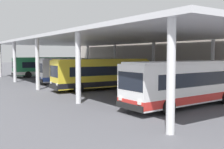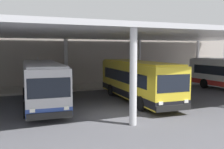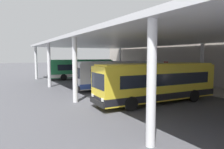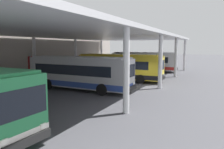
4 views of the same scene
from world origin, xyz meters
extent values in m
plane|color=#47474C|center=(0.00, 0.00, 0.00)|extent=(200.00, 200.00, 0.00)
cube|color=#A39E93|center=(0.00, 11.75, 0.09)|extent=(42.00, 4.50, 0.18)
cube|color=#ADA399|center=(0.00, 15.00, 3.28)|extent=(48.00, 1.60, 6.57)
cube|color=silver|center=(0.00, 5.50, 5.40)|extent=(40.00, 17.00, 0.30)
cylinder|color=silver|center=(-9.25, -2.50, 2.62)|extent=(0.40, 0.40, 5.25)
cylinder|color=silver|center=(0.00, -2.50, 2.62)|extent=(0.40, 0.40, 5.25)
cylinder|color=silver|center=(0.00, 13.50, 2.62)|extent=(0.40, 0.40, 5.25)
cylinder|color=silver|center=(9.25, -2.50, 2.62)|extent=(0.40, 0.40, 5.25)
cylinder|color=silver|center=(9.25, 13.50, 2.62)|extent=(0.40, 0.40, 5.25)
cylinder|color=silver|center=(18.50, -2.50, 2.62)|extent=(0.40, 0.40, 5.25)
cylinder|color=silver|center=(18.50, 13.50, 2.62)|extent=(0.40, 0.40, 5.25)
cube|color=black|center=(-16.03, -1.00, 2.05)|extent=(2.30, 0.26, 1.10)
cube|color=black|center=(-16.03, -1.09, 0.55)|extent=(2.46, 0.31, 0.36)
cube|color=yellow|center=(-16.03, -0.97, 2.87)|extent=(1.75, 0.22, 0.28)
cube|color=white|center=(-16.93, -1.03, 0.90)|extent=(0.28, 0.10, 0.20)
cube|color=white|center=(-15.13, -1.14, 0.90)|extent=(0.28, 0.10, 0.20)
cylinder|color=black|center=(-14.69, 0.84, 0.50)|extent=(0.34, 1.01, 1.00)
cube|color=#B7B7BC|center=(-3.86, 4.34, 1.70)|extent=(3.16, 10.54, 2.70)
cube|color=#2D4799|center=(-3.86, 4.34, 0.70)|extent=(3.18, 10.56, 0.50)
cube|color=black|center=(-3.85, 4.49, 2.00)|extent=(3.08, 8.67, 0.90)
cube|color=black|center=(-4.19, -0.80, 2.05)|extent=(2.30, 0.27, 1.10)
cube|color=black|center=(-4.20, -0.89, 0.55)|extent=(2.46, 0.32, 0.36)
cube|color=silver|center=(-3.86, 4.34, 3.11)|extent=(2.94, 10.11, 0.12)
cube|color=yellow|center=(-4.19, -0.77, 2.87)|extent=(1.75, 0.23, 0.28)
cube|color=white|center=(-5.10, -0.82, 0.90)|extent=(0.28, 0.10, 0.20)
cube|color=white|center=(-3.30, -0.93, 0.90)|extent=(0.28, 0.10, 0.20)
cylinder|color=black|center=(-5.29, 1.21, 0.50)|extent=(0.34, 1.02, 1.00)
cylinder|color=black|center=(-2.85, 1.05, 0.50)|extent=(0.34, 1.02, 1.00)
cylinder|color=black|center=(-4.90, 7.28, 0.50)|extent=(0.34, 1.02, 1.00)
cylinder|color=black|center=(-2.46, 7.12, 0.50)|extent=(0.34, 1.02, 1.00)
cube|color=yellow|center=(3.38, 3.23, 1.70)|extent=(3.13, 10.53, 2.70)
cube|color=black|center=(3.38, 3.23, 0.70)|extent=(3.15, 10.55, 0.50)
cube|color=black|center=(3.39, 3.38, 2.00)|extent=(3.05, 8.67, 0.90)
cube|color=black|center=(3.07, -1.91, 2.05)|extent=(2.30, 0.26, 1.10)
cube|color=black|center=(3.06, -2.00, 0.55)|extent=(2.46, 0.31, 0.36)
cube|color=yellow|center=(3.38, 3.23, 3.11)|extent=(2.90, 10.11, 0.12)
cube|color=yellow|center=(3.07, -1.88, 2.87)|extent=(1.75, 0.23, 0.28)
cube|color=white|center=(2.16, -1.93, 0.90)|extent=(0.28, 0.10, 0.20)
cube|color=white|center=(3.96, -2.04, 0.90)|extent=(0.28, 0.10, 0.20)
cylinder|color=black|center=(1.96, 0.09, 0.50)|extent=(0.34, 1.02, 1.00)
cylinder|color=black|center=(4.41, -0.06, 0.50)|extent=(0.34, 1.02, 1.00)
cylinder|color=black|center=(2.33, 6.16, 0.50)|extent=(0.34, 1.02, 1.00)
cylinder|color=black|center=(4.78, 6.01, 0.50)|extent=(0.34, 1.02, 1.00)
cube|color=white|center=(14.42, 3.43, 1.70)|extent=(2.75, 10.46, 2.70)
cube|color=red|center=(14.42, 3.43, 0.70)|extent=(2.77, 10.48, 0.50)
cube|color=black|center=(14.41, 3.58, 2.00)|extent=(2.75, 8.59, 0.90)
cube|color=black|center=(14.54, -1.72, 2.05)|extent=(2.30, 0.18, 1.10)
cube|color=black|center=(14.54, -1.81, 0.55)|extent=(2.45, 0.22, 0.36)
cube|color=white|center=(14.42, 3.43, 3.11)|extent=(2.54, 10.04, 0.12)
cube|color=yellow|center=(14.54, -1.69, 2.87)|extent=(1.75, 0.16, 0.28)
cube|color=white|center=(13.64, -1.82, 0.90)|extent=(0.28, 0.09, 0.20)
cube|color=white|center=(15.44, -1.78, 0.90)|extent=(0.28, 0.09, 0.20)
cylinder|color=black|center=(13.27, 0.18, 0.50)|extent=(0.30, 1.01, 1.00)
cylinder|color=black|center=(15.72, 0.24, 0.50)|extent=(0.30, 1.01, 1.00)
cylinder|color=black|center=(13.12, 6.26, 0.50)|extent=(0.30, 1.01, 1.00)
cylinder|color=black|center=(15.57, 6.32, 0.50)|extent=(0.30, 1.01, 1.00)
cube|color=#4C515B|center=(8.03, 11.75, 0.63)|extent=(1.80, 0.44, 0.08)
cube|color=#4C515B|center=(8.03, 11.95, 0.88)|extent=(1.80, 0.06, 0.44)
cube|color=#2D2D33|center=(7.33, 11.75, 0.41)|extent=(0.10, 0.36, 0.45)
cube|color=#2D2D33|center=(8.73, 11.75, 0.41)|extent=(0.10, 0.36, 0.45)
cylinder|color=maroon|center=(10.42, 12.03, 0.63)|extent=(0.48, 0.48, 0.90)
cylinder|color=black|center=(10.42, 12.03, 1.12)|extent=(0.52, 0.52, 0.08)
cylinder|color=#B2B2B7|center=(-3.35, 10.95, 1.78)|extent=(0.12, 0.12, 3.20)
cube|color=#B22323|center=(-3.35, 10.93, 2.16)|extent=(0.70, 0.04, 1.80)
camera|label=1|loc=(26.94, -11.36, 3.63)|focal=42.72mm
camera|label=2|loc=(-6.38, -14.61, 4.13)|focal=40.96mm
camera|label=3|loc=(15.46, -7.94, 3.80)|focal=32.03mm
camera|label=4|loc=(-22.11, -7.44, 4.13)|focal=36.50mm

